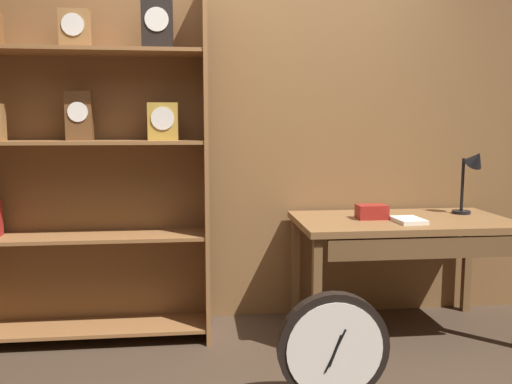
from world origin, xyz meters
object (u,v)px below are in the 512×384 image
Objects in this scene: toolbox_small at (372,212)px; open_repair_manual at (408,220)px; round_clock_large at (333,351)px; desk_lamp at (473,170)px; bookshelf at (81,160)px; workbench at (404,231)px.

toolbox_small is 0.85× the size of open_repair_manual.
desk_lamp is at bearing 39.92° from round_clock_large.
bookshelf reaches higher than desk_lamp.
round_clock_large is (-1.18, -0.98, -0.75)m from desk_lamp.
round_clock_large is at bearing -127.99° from workbench.
round_clock_large is (-0.65, -0.75, -0.47)m from open_repair_manual.
round_clock_large is (-0.47, -0.89, -0.50)m from toolbox_small.
desk_lamp is at bearing 21.07° from open_repair_manual.
round_clock_large is (1.31, -0.99, -0.83)m from bookshelf.
toolbox_small is at bearing -3.09° from bookshelf.
workbench is at bearing -10.37° from toolbox_small.
bookshelf is 3.87× the size of round_clock_large.
toolbox_small is at bearing -172.82° from desk_lamp.
desk_lamp reaches higher than open_repair_manual.
open_repair_manual is (1.96, -0.24, -0.36)m from bookshelf.
open_repair_manual is at bearing -98.42° from workbench.
toolbox_small is (-0.70, -0.09, -0.25)m from desk_lamp.
desk_lamp is 1.71m from round_clock_large.
desk_lamp is at bearing -0.17° from bookshelf.
toolbox_small reaches higher than open_repair_manual.
bookshelf is at bearing 142.85° from round_clock_large.
round_clock_large is (-0.67, -0.86, -0.38)m from workbench.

